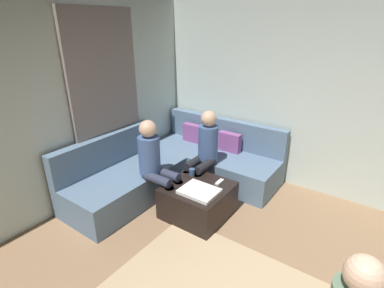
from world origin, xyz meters
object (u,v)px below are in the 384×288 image
Objects in this scene: game_remote at (219,182)px; person_on_couch_back at (204,150)px; ottoman at (198,200)px; coffee_mug at (192,172)px; person_on_couch_side at (155,162)px; sectional_couch at (177,167)px.

person_on_couch_back reaches higher than game_remote.
person_on_couch_back is at bearing 115.90° from ottoman.
person_on_couch_side is at bearing -134.63° from coffee_mug.
person_on_couch_back reaches higher than sectional_couch.
person_on_couch_side reaches higher than ottoman.
person_on_couch_side is at bearing 66.58° from person_on_couch_back.
game_remote reaches higher than ottoman.
coffee_mug is at bearing -174.29° from game_remote.
ottoman is 0.74m from person_on_couch_back.
sectional_couch is 0.60m from coffee_mug.
coffee_mug is 0.40m from person_on_couch_back.
game_remote is (0.18, 0.22, 0.22)m from ottoman.
ottoman is 0.38m from coffee_mug.
person_on_couch_side is at bearing -152.66° from game_remote.
coffee_mug is 0.63× the size of game_remote.
coffee_mug reaches higher than game_remote.
person_on_couch_side is (-0.56, -0.16, 0.45)m from ottoman.
game_remote is 0.12× the size of person_on_couch_side.
sectional_couch is 2.12× the size of person_on_couch_back.
ottoman is 0.73m from person_on_couch_side.
ottoman is at bearing -33.98° from sectional_couch.
person_on_couch_back is at bearing 144.70° from game_remote.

